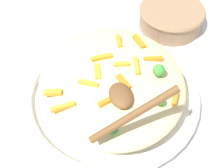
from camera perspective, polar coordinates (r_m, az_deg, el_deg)
ground_plane at (r=0.64m, az=-0.00°, el=-3.19°), size 2.40×2.40×0.00m
serving_bowl at (r=0.62m, az=-0.00°, el=-2.11°), size 0.35×0.35×0.04m
pasta_mound at (r=0.59m, az=-0.00°, el=0.46°), size 0.30×0.27×0.06m
carrot_piece_0 at (r=0.56m, az=-2.71°, el=2.27°), size 0.04×0.02×0.01m
carrot_piece_1 at (r=0.59m, az=7.49°, el=4.57°), size 0.01×0.04×0.01m
carrot_piece_2 at (r=0.62m, az=1.25°, el=7.86°), size 0.04×0.01×0.01m
carrot_piece_3 at (r=0.55m, az=-10.87°, el=-1.51°), size 0.02×0.03×0.01m
carrot_piece_4 at (r=0.54m, az=11.45°, el=-2.57°), size 0.03×0.02×0.01m
carrot_piece_5 at (r=0.63m, az=4.98°, el=7.77°), size 0.04×0.02×0.01m
carrot_piece_6 at (r=0.55m, az=2.06°, el=0.35°), size 0.04×0.02×0.01m
carrot_piece_7 at (r=0.53m, az=-9.05°, el=-4.15°), size 0.01×0.04×0.01m
carrot_piece_8 at (r=0.55m, az=-4.36°, el=0.10°), size 0.03×0.04×0.01m
carrot_piece_9 at (r=0.58m, az=-1.93°, el=4.86°), size 0.01×0.04×0.01m
carrot_piece_10 at (r=0.57m, az=4.60°, el=3.10°), size 0.04×0.01×0.01m
carrot_piece_11 at (r=0.52m, az=-0.90°, el=-3.14°), size 0.02×0.03×0.01m
carrot_piece_12 at (r=0.57m, az=1.77°, el=3.61°), size 0.01×0.03×0.01m
broccoli_floret_0 at (r=0.52m, az=8.83°, el=-3.10°), size 0.02×0.02×0.02m
broccoli_floret_1 at (r=0.56m, az=8.60°, el=2.45°), size 0.02×0.02×0.03m
broccoli_floret_2 at (r=0.48m, az=0.10°, el=-8.37°), size 0.02×0.02×0.02m
serving_spoon at (r=0.50m, az=2.45°, el=-3.25°), size 0.10×0.14×0.09m
companion_bowl at (r=0.79m, az=10.82°, el=12.17°), size 0.16×0.16×0.05m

